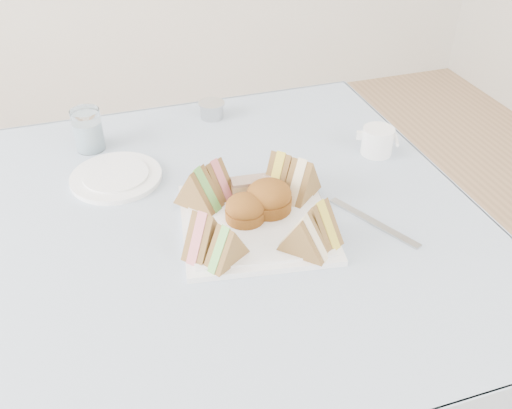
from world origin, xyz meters
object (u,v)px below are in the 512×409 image
object	(u,v)px
table	(225,343)
serving_plate	(256,223)
creamer_jug	(377,141)
water_glass	(88,130)

from	to	relation	value
table	serving_plate	distance (m)	0.39
table	serving_plate	bearing A→B (deg)	-38.74
creamer_jug	table	bearing A→B (deg)	-139.75
serving_plate	water_glass	world-z (taller)	water_glass
serving_plate	creamer_jug	distance (m)	0.39
table	water_glass	size ratio (longest dim) A/B	9.13
serving_plate	water_glass	distance (m)	0.49
serving_plate	creamer_jug	world-z (taller)	creamer_jug
table	water_glass	xyz separation A→B (m)	(-0.22, 0.35, 0.43)
table	serving_plate	xyz separation A→B (m)	(0.06, -0.05, 0.38)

